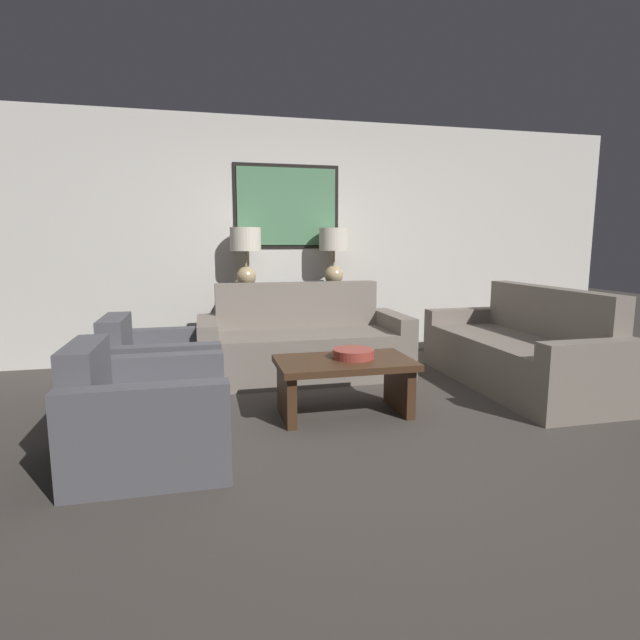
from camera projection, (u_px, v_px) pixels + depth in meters
name	position (u px, v px, depth m)	size (l,w,h in m)	color
ground_plane	(351.00, 436.00, 3.41)	(20.00, 20.00, 0.00)	#3D3833
back_wall	(286.00, 240.00, 5.65)	(8.10, 0.12, 2.65)	beige
console_table	(291.00, 324.00, 5.53)	(1.41, 0.39, 0.82)	black
table_lamp_left	(246.00, 250.00, 5.29)	(0.33, 0.33, 0.65)	tan
table_lamp_right	(334.00, 250.00, 5.51)	(0.33, 0.33, 0.65)	tan
couch_by_back_wall	(303.00, 345.00, 4.92)	(2.02, 0.86, 0.90)	slate
couch_by_side	(519.00, 353.00, 4.57)	(0.86, 2.02, 0.90)	slate
coffee_table	(344.00, 375.00, 3.79)	(1.02, 0.61, 0.43)	#3D2616
decorative_bowl	(353.00, 354.00, 3.81)	(0.32, 0.32, 0.07)	#93382D
armchair_near_back_wall	(160.00, 374.00, 3.98)	(0.88, 0.88, 0.74)	#4C4C51
armchair_near_camera	(147.00, 419.00, 2.97)	(0.88, 0.88, 0.74)	#4C4C51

